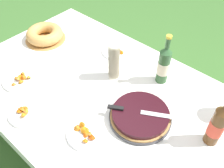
% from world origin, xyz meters
% --- Properties ---
extents(ground_plane, '(16.00, 16.00, 0.00)m').
position_xyz_m(ground_plane, '(0.00, 0.00, 0.00)').
color(ground_plane, '#3D6B2D').
extents(garden_table, '(1.83, 1.13, 0.71)m').
position_xyz_m(garden_table, '(0.00, 0.00, 0.66)').
color(garden_table, '#A87A47').
rests_on(garden_table, ground_plane).
extents(tablecloth, '(1.84, 1.14, 0.10)m').
position_xyz_m(tablecloth, '(0.00, 0.00, 0.71)').
color(tablecloth, white).
rests_on(tablecloth, garden_table).
extents(berry_tart, '(0.35, 0.35, 0.06)m').
position_xyz_m(berry_tart, '(0.30, -0.01, 0.75)').
color(berry_tart, '#38383D').
rests_on(berry_tart, tablecloth).
extents(serving_knife, '(0.34, 0.21, 0.01)m').
position_xyz_m(serving_knife, '(0.28, -0.02, 0.78)').
color(serving_knife, silver).
rests_on(serving_knife, berry_tart).
extents(bundt_cake, '(0.31, 0.31, 0.09)m').
position_xyz_m(bundt_cake, '(-0.70, 0.12, 0.76)').
color(bundt_cake, '#B78447').
rests_on(bundt_cake, tablecloth).
extents(cup_stack, '(0.07, 0.07, 0.25)m').
position_xyz_m(cup_stack, '(-0.03, 0.16, 0.85)').
color(cup_stack, beige).
rests_on(cup_stack, tablecloth).
extents(cider_bottle_green, '(0.08, 0.08, 0.34)m').
position_xyz_m(cider_bottle_green, '(0.22, 0.33, 0.85)').
color(cider_bottle_green, '#2D562D').
rests_on(cider_bottle_green, tablecloth).
extents(cider_bottle_amber, '(0.08, 0.08, 0.35)m').
position_xyz_m(cider_bottle_amber, '(0.66, 0.12, 0.85)').
color(cider_bottle_amber, brown).
rests_on(cider_bottle_amber, tablecloth).
extents(snack_plate_near, '(0.22, 0.22, 0.05)m').
position_xyz_m(snack_plate_near, '(-0.46, -0.28, 0.73)').
color(snack_plate_near, white).
rests_on(snack_plate_near, tablecloth).
extents(snack_plate_left, '(0.21, 0.21, 0.06)m').
position_xyz_m(snack_plate_left, '(0.15, -0.28, 0.73)').
color(snack_plate_left, white).
rests_on(snack_plate_left, tablecloth).
extents(snack_plate_right, '(0.22, 0.22, 0.06)m').
position_xyz_m(snack_plate_right, '(-0.20, -0.41, 0.73)').
color(snack_plate_right, white).
rests_on(snack_plate_right, tablecloth).
extents(snack_plate_far, '(0.20, 0.20, 0.05)m').
position_xyz_m(snack_plate_far, '(-0.19, 0.35, 0.73)').
color(snack_plate_far, white).
rests_on(snack_plate_far, tablecloth).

